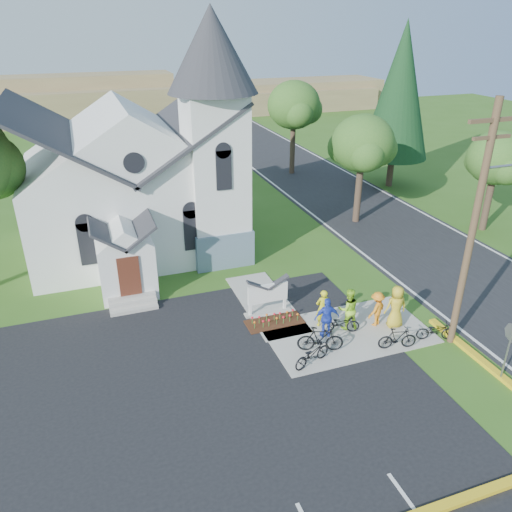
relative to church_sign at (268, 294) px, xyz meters
name	(u,v)px	position (x,y,z in m)	size (l,w,h in m)	color
ground	(322,346)	(1.20, -3.20, -1.03)	(120.00, 120.00, 0.00)	#345E1A
parking_lot	(163,420)	(-5.80, -5.20, -1.02)	(20.00, 16.00, 0.02)	black
road	(353,204)	(11.20, 11.80, -1.02)	(8.00, 90.00, 0.02)	black
sidewalk	(348,332)	(2.70, -2.70, -1.00)	(7.00, 4.00, 0.05)	#ACA69C
church	(136,161)	(-4.28, 9.28, 4.22)	(12.35, 12.00, 13.00)	white
church_sign	(268,294)	(0.00, 0.00, 0.00)	(2.20, 0.40, 1.70)	#ACA69C
flower_bed	(275,322)	(0.00, -0.90, -0.99)	(2.60, 1.10, 0.07)	#3A2110
utility_pole	(476,222)	(6.56, -4.70, 4.38)	(3.45, 0.28, 10.00)	#473623
stop_sign	(511,341)	(6.63, -7.40, 0.75)	(0.11, 0.76, 2.48)	gray
tree_road_near	(363,144)	(9.70, 8.80, 4.18)	(4.00, 4.00, 7.05)	#36291D
tree_road_mid	(294,105)	(10.20, 20.80, 4.75)	(4.40, 4.40, 7.80)	#36291D
tree_road_far	(497,159)	(16.70, 4.80, 3.61)	(3.60, 3.60, 6.30)	#36291D
conifer	(400,91)	(16.20, 14.80, 6.36)	(5.20, 5.20, 12.40)	#36291D
distant_hills	(162,99)	(4.56, 53.13, 1.15)	(61.00, 10.00, 5.60)	olive
cyclist_0	(322,308)	(1.87, -1.81, -0.10)	(0.64, 0.42, 1.76)	yellow
bike_0	(312,354)	(0.26, -4.17, -0.51)	(0.62, 1.78, 0.94)	black
cyclist_1	(348,309)	(2.82, -2.37, -0.02)	(0.93, 0.72, 1.91)	#9BDD29
bike_1	(320,339)	(0.96, -3.49, -0.41)	(0.53, 1.89, 1.14)	black
cyclist_2	(327,318)	(1.66, -2.65, -0.05)	(1.08, 0.45, 1.84)	blue
bike_2	(341,323)	(2.40, -2.56, -0.55)	(0.57, 1.63, 0.86)	black
cyclist_3	(377,309)	(4.14, -2.58, -0.17)	(1.05, 0.60, 1.62)	orange
bike_3	(397,338)	(4.01, -4.40, -0.49)	(0.46, 1.62, 0.97)	black
cyclist_4	(396,307)	(4.84, -2.96, 0.01)	(0.97, 0.63, 1.98)	gold
bike_4	(436,331)	(5.90, -4.40, -0.55)	(0.57, 1.62, 0.85)	black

